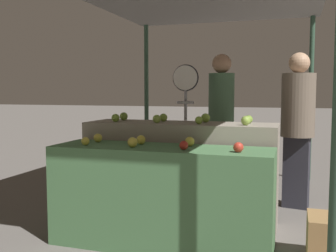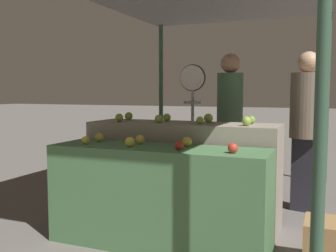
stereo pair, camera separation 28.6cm
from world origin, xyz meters
The scene contains 22 objects.
ground_plane centered at (0.00, 0.00, 0.00)m, with size 60.00×60.00×0.00m, color #66605B.
display_counter_front centered at (0.00, 0.00, 0.43)m, with size 1.86×0.55×0.85m, color #4C7A4C.
display_counter_back centered at (0.00, 0.60, 0.50)m, with size 1.86×0.55×1.01m, color gray.
apple_front_0 centered at (-0.65, -0.10, 0.89)m, with size 0.07×0.07×0.07m, color gold.
apple_front_1 centered at (-0.21, -0.10, 0.89)m, with size 0.08×0.08×0.08m, color gold.
apple_front_2 centered at (0.23, -0.10, 0.89)m, with size 0.07×0.07×0.07m, color #AD281E.
apple_front_3 centered at (0.66, -0.10, 0.89)m, with size 0.08×0.08×0.08m, color red.
apple_front_4 centered at (-0.65, 0.12, 0.89)m, with size 0.08×0.08×0.08m, color gold.
apple_front_5 centered at (-0.22, 0.10, 0.89)m, with size 0.08×0.08×0.08m, color yellow.
apple_front_6 centered at (0.22, 0.11, 0.89)m, with size 0.08×0.08×0.08m, color gold.
apple_back_0 centered at (-0.65, 0.49, 1.05)m, with size 0.08×0.08×0.08m, color #7AA338.
apple_back_1 centered at (-0.21, 0.49, 1.05)m, with size 0.08×0.08×0.08m, color #8EB247.
apple_back_2 centered at (0.21, 0.49, 1.05)m, with size 0.07×0.07×0.07m, color #84AD3D.
apple_back_3 centered at (0.64, 0.49, 1.05)m, with size 0.09×0.09×0.09m, color #8EB247.
apple_back_4 centered at (-0.66, 0.72, 1.05)m, with size 0.09×0.09×0.09m, color #7AA338.
apple_back_5 centered at (-0.21, 0.70, 1.05)m, with size 0.08×0.08×0.08m, color #84AD3D.
apple_back_6 centered at (0.22, 0.72, 1.05)m, with size 0.09×0.09×0.09m, color #84AD3D.
apple_back_7 centered at (0.64, 0.71, 1.05)m, with size 0.08×0.08×0.08m, color #7AA338.
produce_scale centered at (-0.14, 1.31, 1.19)m, with size 0.31×0.20×1.62m.
person_vendor_at_scale centered at (0.21, 1.66, 1.04)m, with size 0.39×0.39×1.76m.
person_customer_left centered at (1.10, 1.53, 1.01)m, with size 0.42×0.42×1.74m.
wooden_crate_side centered at (1.36, 0.05, 0.18)m, with size 0.37×0.37×0.37m, color #9E7547.
Camera 1 is at (1.05, -3.08, 1.31)m, focal length 42.00 mm.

